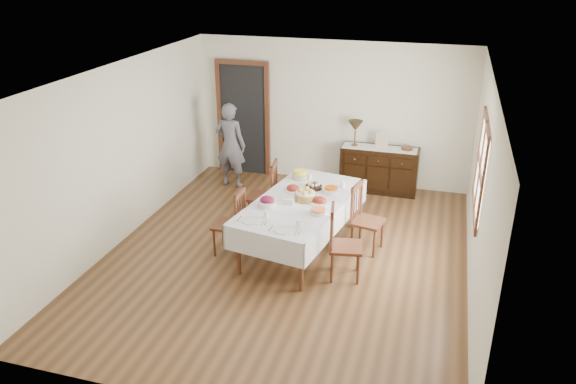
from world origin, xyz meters
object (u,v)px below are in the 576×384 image
(chair_left_far, at_px, (265,193))
(sideboard, at_px, (379,169))
(chair_right_near, at_px, (342,243))
(person, at_px, (230,143))
(chair_right_far, at_px, (365,217))
(chair_left_near, at_px, (232,222))
(dining_table, at_px, (301,206))
(table_lamp, at_px, (355,127))

(chair_left_far, bearing_deg, sideboard, 132.41)
(chair_right_near, relative_size, person, 0.61)
(chair_right_far, height_order, sideboard, chair_right_far)
(chair_left_near, xyz_separation_m, chair_right_near, (1.62, -0.20, 0.01))
(chair_left_far, distance_m, chair_right_near, 1.92)
(dining_table, height_order, chair_right_far, chair_right_far)
(chair_left_far, relative_size, chair_right_near, 1.02)
(chair_left_far, xyz_separation_m, chair_right_far, (1.63, -0.41, -0.01))
(chair_left_far, xyz_separation_m, sideboard, (1.55, 1.81, -0.11))
(dining_table, bearing_deg, chair_left_far, 148.04)
(sideboard, relative_size, table_lamp, 2.96)
(person, bearing_deg, dining_table, 136.83)
(chair_left_near, relative_size, chair_left_far, 0.95)
(chair_right_near, bearing_deg, dining_table, 41.73)
(chair_left_near, height_order, sideboard, chair_left_near)
(person, bearing_deg, chair_right_near, 138.97)
(chair_left_far, height_order, chair_right_near, chair_left_far)
(dining_table, xyz_separation_m, chair_left_near, (-0.91, -0.36, -0.20))
(chair_left_far, height_order, chair_right_far, chair_left_far)
(chair_left_far, height_order, table_lamp, table_lamp)
(chair_right_far, bearing_deg, sideboard, 14.27)
(table_lamp, bearing_deg, chair_right_near, -82.93)
(table_lamp, bearing_deg, chair_left_near, -113.63)
(dining_table, height_order, sideboard, sideboard)
(chair_right_far, xyz_separation_m, person, (-2.72, 1.71, 0.32))
(dining_table, relative_size, table_lamp, 5.35)
(chair_left_near, bearing_deg, chair_right_far, 109.41)
(sideboard, bearing_deg, chair_right_near, -91.62)
(chair_left_near, distance_m, chair_right_near, 1.63)
(chair_right_near, xyz_separation_m, chair_right_far, (0.17, 0.84, -0.00))
(chair_right_far, height_order, table_lamp, table_lamp)
(chair_left_far, xyz_separation_m, chair_right_near, (1.46, -1.24, -0.01))
(chair_left_far, bearing_deg, table_lamp, 141.83)
(person, bearing_deg, chair_right_far, 151.76)
(chair_right_near, distance_m, sideboard, 3.05)
(chair_left_near, distance_m, chair_left_far, 1.05)
(sideboard, height_order, person, person)
(dining_table, bearing_deg, chair_left_near, -148.50)
(chair_left_near, relative_size, chair_right_near, 0.97)
(chair_left_far, xyz_separation_m, person, (-1.09, 1.30, 0.31))
(chair_left_far, relative_size, sideboard, 0.76)
(sideboard, bearing_deg, person, -169.13)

